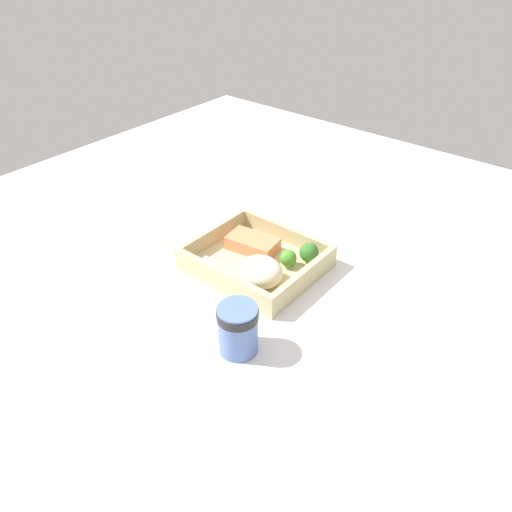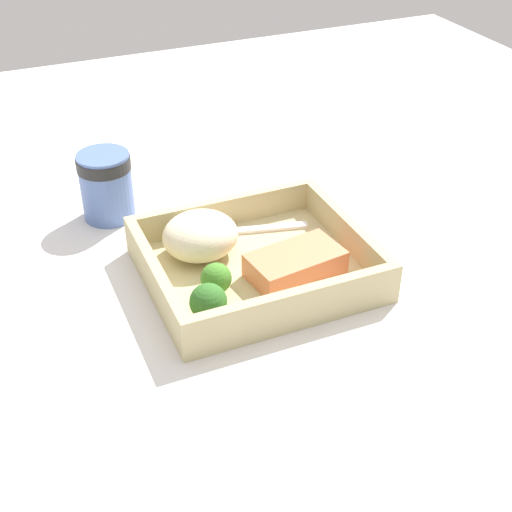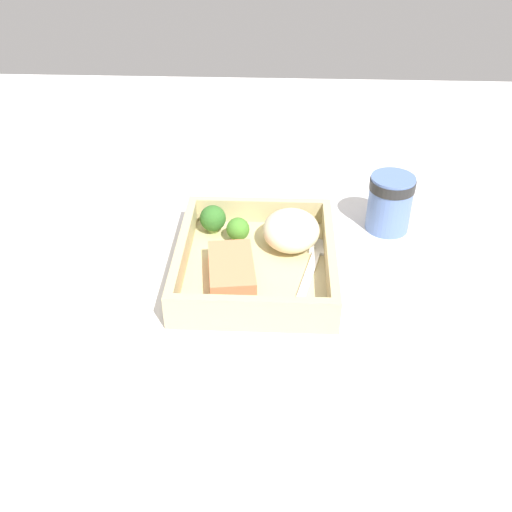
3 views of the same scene
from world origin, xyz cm
name	(u,v)px [view 2 (image 2 of 3)]	position (x,y,z in cm)	size (l,w,h in cm)	color
ground_plane	(256,282)	(0.00, 0.00, -1.00)	(160.00, 160.00, 2.00)	silver
takeout_tray	(256,271)	(0.00, 0.00, 0.60)	(24.51, 21.31, 1.20)	tan
tray_rim	(256,254)	(0.00, 0.00, 3.01)	(24.51, 21.31, 3.61)	tan
salmon_fillet	(295,264)	(-3.40, 3.09, 2.63)	(10.38, 5.83, 2.86)	#EF7D53
mashed_potatoes	(200,236)	(4.88, -4.76, 3.85)	(8.76, 8.07, 5.29)	beige
broccoli_floret_1	(208,302)	(8.12, 6.72, 3.44)	(3.87, 3.87, 4.26)	#80984F
broccoli_floret_2	(216,279)	(5.84, 2.86, 3.15)	(3.36, 3.36, 3.70)	#7EA05F
fork	(235,231)	(-0.50, -7.61, 1.42)	(15.75, 5.26, 0.44)	white
paper_cup	(106,182)	(12.17, -19.56, 4.91)	(6.74, 6.74, 8.79)	#526DAB
receipt_slip	(13,285)	(25.79, -8.83, 0.12)	(7.40, 11.05, 0.24)	white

